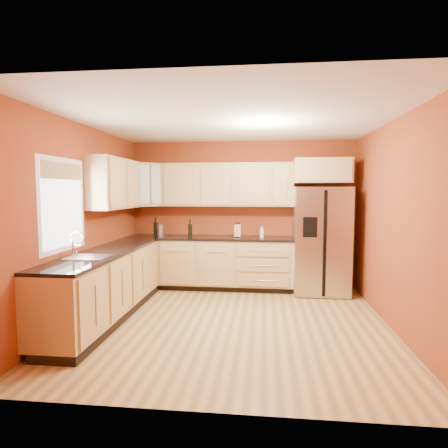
# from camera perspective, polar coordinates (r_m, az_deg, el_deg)

# --- Properties ---
(floor) EXTENTS (4.00, 4.00, 0.00)m
(floor) POSITION_cam_1_polar(r_m,az_deg,el_deg) (5.05, 1.19, -14.81)
(floor) COLOR olive
(floor) RESTS_ON ground
(ceiling) EXTENTS (4.00, 4.00, 0.00)m
(ceiling) POSITION_cam_1_polar(r_m,az_deg,el_deg) (4.83, 1.24, 15.62)
(ceiling) COLOR silver
(ceiling) RESTS_ON wall_back
(wall_back) EXTENTS (4.00, 0.04, 2.60)m
(wall_back) POSITION_cam_1_polar(r_m,az_deg,el_deg) (6.75, 2.69, 1.51)
(wall_back) COLOR maroon
(wall_back) RESTS_ON floor
(wall_front) EXTENTS (4.00, 0.04, 2.60)m
(wall_front) POSITION_cam_1_polar(r_m,az_deg,el_deg) (2.79, -2.37, -3.45)
(wall_front) COLOR maroon
(wall_front) RESTS_ON floor
(wall_left) EXTENTS (0.04, 4.00, 2.60)m
(wall_left) POSITION_cam_1_polar(r_m,az_deg,el_deg) (5.33, -20.76, 0.26)
(wall_left) COLOR maroon
(wall_left) RESTS_ON floor
(wall_right) EXTENTS (0.04, 4.00, 2.60)m
(wall_right) POSITION_cam_1_polar(r_m,az_deg,el_deg) (5.01, 24.67, -0.16)
(wall_right) COLOR maroon
(wall_right) RESTS_ON floor
(base_cabinets_back) EXTENTS (2.90, 0.60, 0.88)m
(base_cabinets_back) POSITION_cam_1_polar(r_m,az_deg,el_deg) (6.62, -2.28, -6.06)
(base_cabinets_back) COLOR #AF8055
(base_cabinets_back) RESTS_ON floor
(base_cabinets_left) EXTENTS (0.60, 2.80, 0.88)m
(base_cabinets_left) POSITION_cam_1_polar(r_m,az_deg,el_deg) (5.33, -17.56, -9.01)
(base_cabinets_left) COLOR #AF8055
(base_cabinets_left) RESTS_ON floor
(countertop_back) EXTENTS (2.90, 0.62, 0.04)m
(countertop_back) POSITION_cam_1_polar(r_m,az_deg,el_deg) (6.54, -2.31, -2.12)
(countertop_back) COLOR black
(countertop_back) RESTS_ON base_cabinets_back
(countertop_left) EXTENTS (0.62, 2.80, 0.04)m
(countertop_left) POSITION_cam_1_polar(r_m,az_deg,el_deg) (5.24, -17.59, -4.13)
(countertop_left) COLOR black
(countertop_left) RESTS_ON base_cabinets_left
(upper_cabinets_back) EXTENTS (2.30, 0.33, 0.75)m
(upper_cabinets_back) POSITION_cam_1_polar(r_m,az_deg,el_deg) (6.60, 0.44, 6.00)
(upper_cabinets_back) COLOR #AF8055
(upper_cabinets_back) RESTS_ON wall_back
(upper_cabinets_left) EXTENTS (0.33, 1.35, 0.75)m
(upper_cabinets_left) POSITION_cam_1_polar(r_m,az_deg,el_deg) (5.90, -16.28, 5.92)
(upper_cabinets_left) COLOR #AF8055
(upper_cabinets_left) RESTS_ON wall_left
(corner_upper_cabinet) EXTENTS (0.67, 0.67, 0.75)m
(corner_upper_cabinet) POSITION_cam_1_polar(r_m,az_deg,el_deg) (6.73, -11.88, 5.87)
(corner_upper_cabinet) COLOR #AF8055
(corner_upper_cabinet) RESTS_ON wall_back
(over_fridge_cabinet) EXTENTS (0.92, 0.60, 0.40)m
(over_fridge_cabinet) POSITION_cam_1_polar(r_m,az_deg,el_deg) (6.51, 14.62, 7.83)
(over_fridge_cabinet) COLOR #AF8055
(over_fridge_cabinet) RESTS_ON wall_back
(refrigerator) EXTENTS (0.90, 0.75, 1.78)m
(refrigerator) POSITION_cam_1_polar(r_m,az_deg,el_deg) (6.48, 14.49, -2.44)
(refrigerator) COLOR #ADAEB2
(refrigerator) RESTS_ON floor
(window) EXTENTS (0.03, 0.90, 1.00)m
(window) POSITION_cam_1_polar(r_m,az_deg,el_deg) (4.86, -23.31, 2.71)
(window) COLOR white
(window) RESTS_ON wall_left
(sink_faucet) EXTENTS (0.50, 0.42, 0.30)m
(sink_faucet) POSITION_cam_1_polar(r_m,az_deg,el_deg) (4.77, -20.07, -3.02)
(sink_faucet) COLOR silver
(sink_faucet) RESTS_ON countertop_left
(canister_left) EXTENTS (0.14, 0.14, 0.21)m
(canister_left) POSITION_cam_1_polar(r_m,az_deg,el_deg) (6.67, -9.63, -0.96)
(canister_left) COLOR #ADAEB2
(canister_left) RESTS_ON countertop_back
(canister_right) EXTENTS (0.12, 0.12, 0.19)m
(canister_right) POSITION_cam_1_polar(r_m,az_deg,el_deg) (6.66, -9.58, -1.07)
(canister_right) COLOR #ADAEB2
(canister_right) RESTS_ON countertop_back
(wine_bottle_a) EXTENTS (0.08, 0.08, 0.33)m
(wine_bottle_a) POSITION_cam_1_polar(r_m,az_deg,el_deg) (6.72, -10.37, -0.40)
(wine_bottle_a) COLOR black
(wine_bottle_a) RESTS_ON countertop_back
(wine_bottle_b) EXTENTS (0.08, 0.08, 0.31)m
(wine_bottle_b) POSITION_cam_1_polar(r_m,az_deg,el_deg) (6.51, -5.18, -0.63)
(wine_bottle_b) COLOR black
(wine_bottle_b) RESTS_ON countertop_back
(knife_block) EXTENTS (0.11, 0.10, 0.21)m
(knife_block) POSITION_cam_1_polar(r_m,az_deg,el_deg) (6.47, 2.11, -1.06)
(knife_block) COLOR tan
(knife_block) RESTS_ON countertop_back
(soap_dispenser) EXTENTS (0.08, 0.08, 0.19)m
(soap_dispenser) POSITION_cam_1_polar(r_m,az_deg,el_deg) (6.44, 5.80, -1.20)
(soap_dispenser) COLOR white
(soap_dispenser) RESTS_ON countertop_back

